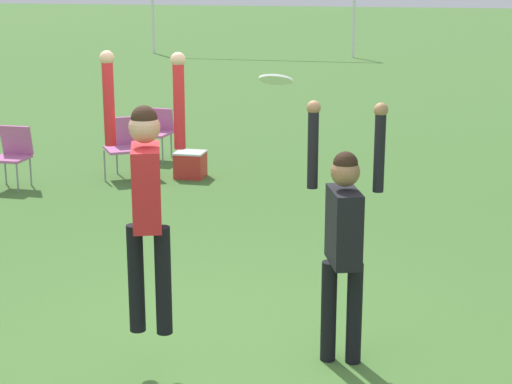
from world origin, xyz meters
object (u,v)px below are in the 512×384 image
person_jumping (147,189)px  camping_chair_0 (155,129)px  frisbee (276,80)px  camping_chair_1 (128,142)px  camping_chair_2 (13,151)px  cooler_box (190,164)px  person_defending (344,229)px

person_jumping → camping_chair_0: bearing=-0.4°
frisbee → camping_chair_1: 6.75m
camping_chair_0 → camping_chair_1: size_ratio=0.92×
person_jumping → frisbee: person_jumping is taller
camping_chair_1 → person_jumping: bearing=79.1°
frisbee → camping_chair_2: size_ratio=0.28×
camping_chair_2 → frisbee: bearing=134.9°
person_jumping → cooler_box: size_ratio=4.96×
camping_chair_0 → camping_chair_2: 2.49m
person_defending → camping_chair_2: (-5.07, 4.43, -0.56)m
person_defending → frisbee: frisbee is taller
camping_chair_1 → cooler_box: size_ratio=2.07×
person_defending → person_jumping: bearing=-90.0°
person_defending → camping_chair_1: person_defending is taller
cooler_box → camping_chair_0: bearing=130.0°
person_defending → frisbee: 1.28m
cooler_box → frisbee: bearing=-67.6°
person_jumping → camping_chair_1: bearing=3.1°
camping_chair_0 → camping_chair_1: 1.22m
frisbee → cooler_box: (-2.40, 5.81, -2.02)m
person_defending → frisbee: bearing=-72.8°
camping_chair_0 → person_defending: bearing=126.3°
person_jumping → camping_chair_1: 6.33m
frisbee → camping_chair_1: size_ratio=0.27×
camping_chair_2 → person_defending: bearing=139.7°
person_jumping → frisbee: bearing=-100.5°
frisbee → camping_chair_2: frisbee is taller
frisbee → cooler_box: bearing=112.4°
person_defending → frisbee: size_ratio=8.61×
camping_chair_1 → camping_chair_2: bearing=0.7°
camping_chair_1 → camping_chair_2: size_ratio=1.03×
frisbee → camping_chair_0: frisbee is taller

